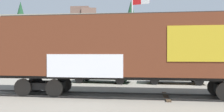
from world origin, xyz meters
TOP-DOWN VIEW (x-y plane):
  - ground_plane at (0.00, 0.00)m, footprint 260.00×260.00m
  - track at (-0.07, -0.04)m, footprint 60.00×4.71m
  - freight_car at (-0.79, -0.00)m, footprint 15.75×3.53m
  - flagpole at (-0.62, 9.37)m, footprint 1.63×0.58m
  - hillside at (-0.05, 69.27)m, footprint 156.27×32.68m
  - parked_car_green at (-3.30, 5.65)m, footprint 4.76×2.44m
  - parked_car_tan at (2.15, 5.44)m, footprint 4.60×2.20m

SIDE VIEW (x-z plane):
  - ground_plane at x=0.00m, z-range 0.00..0.00m
  - track at x=-0.07m, z-range 0.00..0.08m
  - parked_car_green at x=-3.30m, z-range 0.03..1.54m
  - parked_car_tan at x=2.15m, z-range 0.00..1.68m
  - freight_car at x=-0.79m, z-range 0.37..4.68m
  - flagpole at x=-0.62m, z-range 1.18..8.92m
  - hillside at x=-0.05m, z-range -2.34..15.92m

